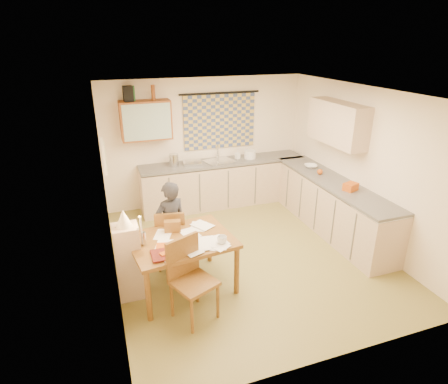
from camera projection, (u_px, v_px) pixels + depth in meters
name	position (u px, v px, depth m)	size (l,w,h in m)	color
floor	(247.00, 254.00, 5.96)	(4.00, 4.50, 0.02)	olive
ceiling	(251.00, 92.00, 4.99)	(4.00, 4.50, 0.02)	white
wall_back	(205.00, 142.00, 7.45)	(4.00, 0.02, 2.50)	#FAE5C7
wall_front	(341.00, 260.00, 3.50)	(4.00, 0.02, 2.50)	#FAE5C7
wall_left	(106.00, 198.00, 4.87)	(0.02, 4.50, 2.50)	#FAE5C7
wall_right	(363.00, 166.00, 6.09)	(0.02, 4.50, 2.50)	#FAE5C7
window_blind	(220.00, 122.00, 7.35)	(1.45, 0.03, 1.05)	#3A4B79
curtain_rod	(220.00, 93.00, 7.12)	(0.04, 0.04, 1.60)	black
wall_cabinet	(146.00, 120.00, 6.73)	(0.90, 0.34, 0.70)	brown
wall_cabinet_glass	(147.00, 122.00, 6.58)	(0.84, 0.02, 0.64)	#99B2A5
upper_cabinet_right	(337.00, 123.00, 6.28)	(0.34, 1.30, 0.70)	tan
framed_print	(103.00, 156.00, 5.06)	(0.04, 0.50, 0.40)	beige
print_canvas	(105.00, 156.00, 5.06)	(0.01, 0.42, 0.32)	beige
counter_back	(223.00, 183.00, 7.57)	(3.30, 0.62, 0.92)	tan
counter_right	(331.00, 206.00, 6.54)	(0.62, 2.95, 0.92)	tan
stove	(377.00, 237.00, 5.52)	(0.59, 0.59, 0.91)	white
sink	(219.00, 163.00, 7.38)	(0.55, 0.45, 0.10)	silver
tap	(218.00, 152.00, 7.48)	(0.03, 0.03, 0.28)	silver
dish_rack	(192.00, 163.00, 7.19)	(0.35, 0.30, 0.06)	silver
kettle	(174.00, 160.00, 7.04)	(0.18, 0.18, 0.24)	silver
mixing_bowl	(250.00, 154.00, 7.53)	(0.24, 0.24, 0.16)	white
soap_bottle	(238.00, 154.00, 7.50)	(0.10, 0.10, 0.18)	white
bowl	(311.00, 166.00, 7.00)	(0.30, 0.30, 0.06)	white
orange_bag	(351.00, 187.00, 5.95)	(0.22, 0.16, 0.12)	#BE4F0E
fruit_orange	(320.00, 172.00, 6.65)	(0.10, 0.10, 0.10)	#BE4F0E
speaker	(128.00, 94.00, 6.47)	(0.16, 0.20, 0.26)	black
bottle_green	(133.00, 93.00, 6.49)	(0.07, 0.07, 0.26)	#195926
bottle_brown	(153.00, 93.00, 6.60)	(0.07, 0.07, 0.26)	brown
dining_table	(182.00, 263.00, 5.01)	(1.42, 1.15, 0.75)	brown
chair_far	(171.00, 248.00, 5.56)	(0.49, 0.49, 0.93)	brown
chair_near	(194.00, 294.00, 4.50)	(0.61, 0.61, 1.02)	brown
person	(171.00, 225.00, 5.39)	(0.56, 0.45, 1.34)	black
shelf_stand	(129.00, 262.00, 4.80)	(0.32, 0.30, 1.03)	tan
lampshade	(124.00, 218.00, 4.56)	(0.20, 0.20, 0.22)	beige
letter_rack	(172.00, 226.00, 5.03)	(0.22, 0.10, 0.16)	brown
mug	(222.00, 240.00, 4.75)	(0.16, 0.16, 0.10)	white
magazine	(151.00, 257.00, 4.45)	(0.22, 0.29, 0.03)	maroon
book	(156.00, 248.00, 4.64)	(0.23, 0.28, 0.02)	#BE4F0E
orange_box	(165.00, 254.00, 4.49)	(0.12, 0.08, 0.04)	#BE4F0E
eyeglasses	(202.00, 245.00, 4.71)	(0.13, 0.04, 0.02)	black
candle_holder	(144.00, 239.00, 4.70)	(0.06, 0.06, 0.18)	silver
candle	(141.00, 224.00, 4.62)	(0.02, 0.02, 0.22)	white
candle_flame	(139.00, 217.00, 4.54)	(0.02, 0.02, 0.02)	#FFCC66
papers	(194.00, 240.00, 4.81)	(0.95, 0.95, 0.02)	white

